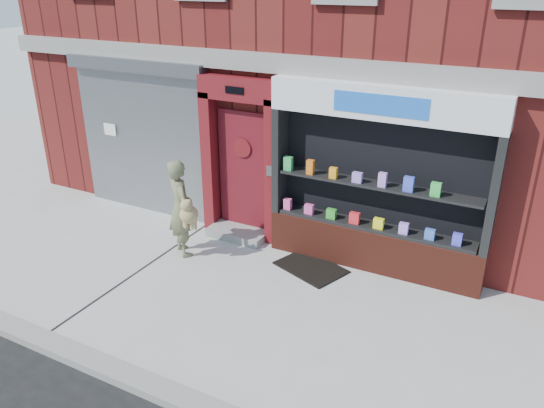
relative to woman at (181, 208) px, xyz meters
The scene contains 7 objects.
ground 1.68m from the woman, 30.35° to the right, with size 80.00×80.00×0.00m, color #9E9E99.
curb 3.24m from the woman, 66.54° to the right, with size 60.00×0.30×0.12m, color gray.
shutter_bay 2.29m from the woman, 145.67° to the left, with size 3.10×0.30×3.04m.
red_door_bay 1.38m from the woman, 66.05° to the left, with size 1.52×0.58×2.90m.
pharmacy_bay 3.23m from the woman, 19.83° to the left, with size 3.50×0.41×3.00m.
woman is the anchor object (origin of this frame).
doormat 2.37m from the woman, 14.41° to the left, with size 1.07×0.75×0.03m, color black.
Camera 1 is at (3.86, -5.74, 4.47)m, focal length 35.00 mm.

